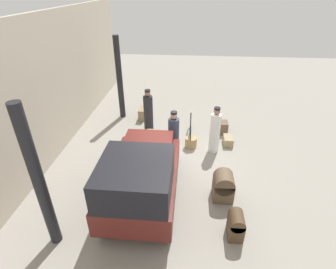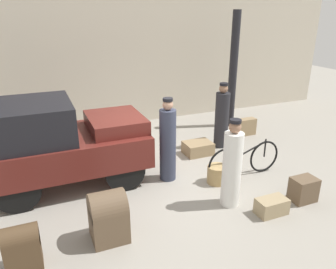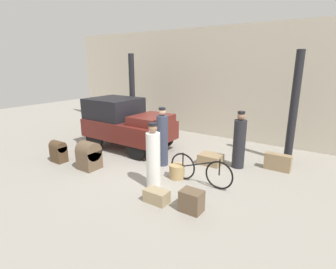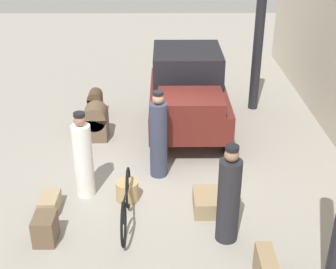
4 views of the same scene
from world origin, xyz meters
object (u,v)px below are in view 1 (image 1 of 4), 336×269
(bicycle, at_px, (190,128))
(truck, at_px, (141,177))
(trunk_large_brown, at_px, (228,141))
(trunk_wicker_pale, at_px, (142,113))
(trunk_barrel_dark, at_px, (236,225))
(suitcase_black_upright, at_px, (223,127))
(suitcase_tan_flat, at_px, (223,186))
(suitcase_small_leather, at_px, (152,137))
(porter_standing_middle, at_px, (174,139))
(conductor_in_dark_uniform, at_px, (215,132))
(wicker_basket, at_px, (191,142))
(porter_with_bicycle, at_px, (148,112))

(bicycle, bearing_deg, truck, 161.99)
(trunk_large_brown, height_order, trunk_wicker_pale, trunk_wicker_pale)
(trunk_large_brown, bearing_deg, trunk_barrel_dark, 175.94)
(bicycle, relative_size, suitcase_black_upright, 3.79)
(suitcase_tan_flat, bearing_deg, suitcase_small_leather, 39.84)
(porter_standing_middle, bearing_deg, conductor_in_dark_uniform, -63.14)
(suitcase_tan_flat, bearing_deg, trunk_large_brown, -9.31)
(truck, height_order, trunk_wicker_pale, truck)
(truck, xyz_separation_m, suitcase_tan_flat, (0.50, -2.15, -0.57))
(bicycle, bearing_deg, wicker_basket, -177.34)
(wicker_basket, xyz_separation_m, conductor_in_dark_uniform, (-0.20, -0.80, 0.59))
(porter_standing_middle, height_order, trunk_wicker_pale, porter_standing_middle)
(truck, bearing_deg, suitcase_small_leather, 3.98)
(porter_standing_middle, xyz_separation_m, porter_with_bicycle, (2.02, 1.13, -0.04))
(porter_with_bicycle, xyz_separation_m, trunk_barrel_dark, (-4.93, -2.79, -0.43))
(truck, relative_size, suitcase_small_leather, 4.64)
(truck, xyz_separation_m, wicker_basket, (3.04, -1.25, -0.80))
(truck, bearing_deg, porter_standing_middle, -17.41)
(suitcase_black_upright, bearing_deg, trunk_wicker_pale, 73.44)
(trunk_barrel_dark, height_order, suitcase_black_upright, trunk_barrel_dark)
(truck, height_order, bicycle, truck)
(suitcase_small_leather, height_order, trunk_wicker_pale, trunk_wicker_pale)
(suitcase_small_leather, relative_size, trunk_large_brown, 1.24)
(porter_standing_middle, height_order, conductor_in_dark_uniform, porter_standing_middle)
(porter_standing_middle, relative_size, suitcase_tan_flat, 2.15)
(wicker_basket, bearing_deg, trunk_wicker_pale, 44.70)
(conductor_in_dark_uniform, bearing_deg, suitcase_black_upright, -18.39)
(wicker_basket, distance_m, suitcase_small_leather, 1.52)
(trunk_large_brown, bearing_deg, suitcase_tan_flat, 170.69)
(wicker_basket, relative_size, porter_standing_middle, 0.23)
(wicker_basket, relative_size, conductor_in_dark_uniform, 0.25)
(trunk_barrel_dark, bearing_deg, truck, 71.84)
(trunk_wicker_pale, bearing_deg, trunk_barrel_dark, -151.60)
(truck, height_order, conductor_in_dark_uniform, truck)
(porter_standing_middle, bearing_deg, porter_with_bicycle, 29.30)
(bicycle, xyz_separation_m, suitcase_black_upright, (0.46, -1.28, -0.15))
(truck, relative_size, porter_with_bicycle, 1.86)
(wicker_basket, bearing_deg, conductor_in_dark_uniform, -103.84)
(suitcase_small_leather, distance_m, trunk_large_brown, 2.85)
(porter_standing_middle, height_order, suitcase_black_upright, porter_standing_middle)
(suitcase_small_leather, bearing_deg, wicker_basket, -102.31)
(trunk_barrel_dark, distance_m, trunk_wicker_pale, 6.79)
(bicycle, height_order, trunk_large_brown, bicycle)
(truck, distance_m, trunk_large_brown, 4.34)
(conductor_in_dark_uniform, distance_m, trunk_wicker_pale, 3.82)
(porter_standing_middle, height_order, suitcase_tan_flat, porter_standing_middle)
(wicker_basket, relative_size, trunk_barrel_dark, 0.61)
(wicker_basket, xyz_separation_m, suitcase_small_leather, (0.32, 1.48, -0.04))
(truck, bearing_deg, wicker_basket, -22.33)
(suitcase_small_leather, bearing_deg, trunk_large_brown, -90.07)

